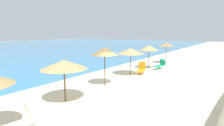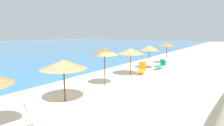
% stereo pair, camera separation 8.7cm
% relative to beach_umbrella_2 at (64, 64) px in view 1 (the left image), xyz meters
% --- Properties ---
extents(ground_plane, '(160.00, 160.00, 0.00)m').
position_rel_beach_umbrella_2_xyz_m(ground_plane, '(3.88, -1.36, -2.12)').
color(ground_plane, beige).
extents(beach_umbrella_2, '(2.57, 2.57, 2.38)m').
position_rel_beach_umbrella_2_xyz_m(beach_umbrella_2, '(0.00, 0.00, 0.00)').
color(beach_umbrella_2, brown).
rests_on(beach_umbrella_2, ground_plane).
extents(beach_umbrella_3, '(1.91, 1.91, 2.83)m').
position_rel_beach_umbrella_2_xyz_m(beach_umbrella_3, '(3.77, 0.06, 0.43)').
color(beach_umbrella_3, brown).
rests_on(beach_umbrella_3, ground_plane).
extents(beach_umbrella_4, '(2.47, 2.47, 2.47)m').
position_rel_beach_umbrella_2_xyz_m(beach_umbrella_4, '(7.80, 0.22, 0.10)').
color(beach_umbrella_4, brown).
rests_on(beach_umbrella_4, ground_plane).
extents(beach_umbrella_5, '(2.07, 2.07, 2.50)m').
position_rel_beach_umbrella_2_xyz_m(beach_umbrella_5, '(11.71, 0.17, 0.12)').
color(beach_umbrella_5, brown).
rests_on(beach_umbrella_5, ground_plane).
extents(beach_umbrella_6, '(1.99, 1.99, 2.65)m').
position_rel_beach_umbrella_2_xyz_m(beach_umbrella_6, '(16.04, -0.21, 0.29)').
color(beach_umbrella_6, brown).
rests_on(beach_umbrella_6, ground_plane).
extents(lounge_chair_0, '(1.42, 0.77, 1.09)m').
position_rel_beach_umbrella_2_xyz_m(lounge_chair_0, '(-3.19, -1.05, -1.69)').
color(lounge_chair_0, white).
rests_on(lounge_chair_0, ground_plane).
extents(lounge_chair_1, '(1.52, 0.99, 1.11)m').
position_rel_beach_umbrella_2_xyz_m(lounge_chair_1, '(8.89, -0.36, -1.65)').
color(lounge_chair_1, orange).
rests_on(lounge_chair_1, ground_plane).
extents(lounge_chair_2, '(1.75, 0.82, 1.01)m').
position_rel_beach_umbrella_2_xyz_m(lounge_chair_2, '(12.23, -0.90, -1.69)').
color(lounge_chair_2, '#199972').
rests_on(lounge_chair_2, ground_plane).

